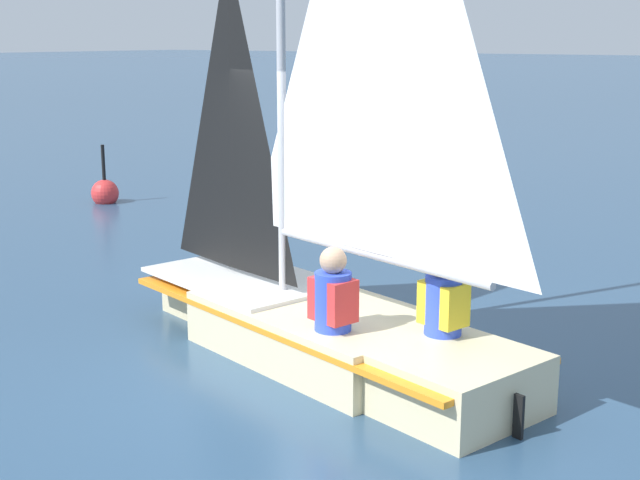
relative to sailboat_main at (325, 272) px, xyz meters
The scene contains 5 objects.
ground_plane 0.80m from the sailboat_main, 75.94° to the left, with size 260.00×260.00×0.00m, color #2D4C6B.
sailboat_main is the anchor object (origin of this frame).
sailor_helm 0.63m from the sailboat_main, 138.49° to the right, with size 0.36×0.39×1.16m.
sailor_crew 1.19m from the sailboat_main, 91.26° to the right, with size 0.36×0.39×1.16m.
buoy_marker 8.49m from the sailboat_main, 61.72° to the left, with size 0.47×0.47×1.07m.
Camera 1 is at (-6.13, -4.37, 2.80)m, focal length 50.00 mm.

